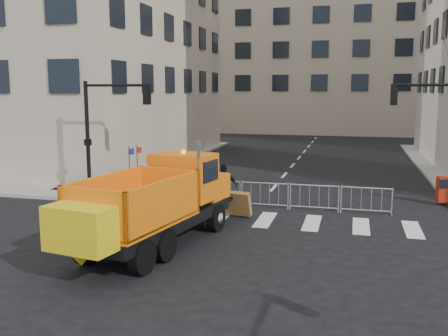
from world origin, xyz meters
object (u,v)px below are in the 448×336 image
(cop_a, at_px, (196,185))
(cop_b, at_px, (184,196))
(newspaper_box, at_px, (442,189))
(plow_truck, at_px, (154,202))
(worker, at_px, (151,172))
(cop_c, at_px, (224,187))

(cop_a, bearing_deg, cop_b, 65.52)
(cop_a, height_order, newspaper_box, cop_a)
(plow_truck, xyz_separation_m, newspaper_box, (9.84, 8.80, -0.81))
(cop_b, bearing_deg, worker, -26.77)
(cop_b, relative_size, cop_c, 0.91)
(plow_truck, xyz_separation_m, cop_b, (-0.32, 3.75, -0.62))
(cop_c, height_order, worker, cop_c)
(newspaper_box, bearing_deg, worker, 172.79)
(cop_c, bearing_deg, newspaper_box, 172.13)
(plow_truck, xyz_separation_m, cop_a, (-0.48, 5.76, -0.54))
(cop_b, distance_m, cop_c, 2.16)
(cop_a, xyz_separation_m, newspaper_box, (10.32, 3.05, -0.27))
(worker, xyz_separation_m, newspaper_box, (13.33, 0.86, -0.35))
(cop_c, height_order, newspaper_box, cop_c)
(plow_truck, height_order, cop_b, plow_truck)
(worker, bearing_deg, cop_a, -77.94)
(plow_truck, bearing_deg, cop_b, 14.81)
(plow_truck, relative_size, cop_c, 4.62)
(cop_a, distance_m, cop_c, 1.30)
(cop_c, distance_m, worker, 4.90)
(plow_truck, relative_size, cop_a, 4.64)
(plow_truck, bearing_deg, worker, 33.69)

